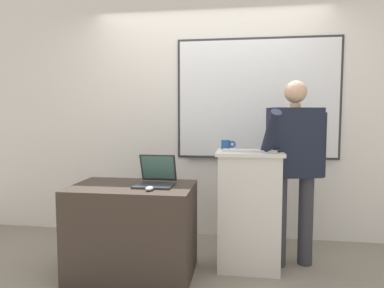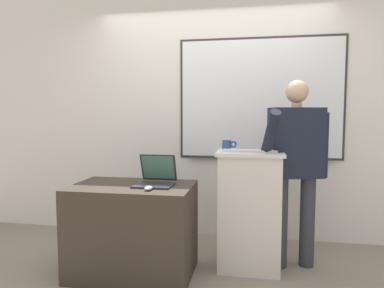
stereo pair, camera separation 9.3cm
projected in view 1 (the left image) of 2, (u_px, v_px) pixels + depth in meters
The scene contains 9 objects.
back_wall at pixel (212, 103), 3.80m from camera, with size 6.40×0.17×2.98m.
lectern_podium at pixel (249, 209), 3.03m from camera, with size 0.57×0.45×1.04m.
side_desk at pixel (133, 230), 2.88m from camera, with size 1.01×0.64×0.77m.
person_presenter at pixel (294, 160), 3.02m from camera, with size 0.62×0.61×1.65m.
laptop at pixel (156, 177), 2.88m from camera, with size 0.32×0.33×0.25m.
wireless_keyboard at pixel (249, 151), 2.93m from camera, with size 0.46×0.13×0.02m.
computer_mouse_by_laptop at pixel (149, 188), 2.65m from camera, with size 0.06×0.10×0.03m.
computer_mouse_by_keyboard at pixel (278, 150), 2.90m from camera, with size 0.06×0.10×0.03m.
coffee_mug at pixel (226, 145), 3.16m from camera, with size 0.13×0.08×0.08m.
Camera 1 is at (0.33, -2.48, 1.35)m, focal length 32.00 mm.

